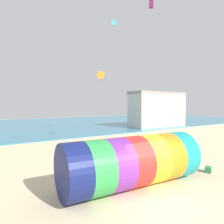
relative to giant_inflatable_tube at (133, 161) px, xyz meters
name	(u,v)px	position (x,y,z in m)	size (l,w,h in m)	color
ground_plane	(163,199)	(0.24, -1.96, -1.35)	(120.00, 120.00, 0.00)	beige
sea	(23,126)	(0.24, 35.80, -1.30)	(120.00, 40.00, 0.10)	teal
giant_inflatable_tube	(133,161)	(0.00, 0.00, 0.00)	(7.93, 3.21, 2.70)	navy
kite_handler	(185,157)	(4.61, 0.15, -0.48)	(0.38, 0.42, 1.70)	black
kite_orange_delta	(100,75)	(4.74, 11.93, 6.49)	(1.11, 1.20, 1.71)	orange
kite_cyan_diamond	(114,23)	(8.38, 14.51, 14.10)	(0.62, 0.54, 1.26)	#2DB2C6
kite_magenta_box	(151,1)	(10.92, 9.98, 15.69)	(0.77, 0.77, 1.56)	#D1339E
promenade_building	(158,109)	(22.14, 19.62, 2.07)	(12.09, 4.08, 6.83)	beige
beach_flag	(173,138)	(4.89, 1.35, 0.64)	(0.47, 0.36, 2.25)	silver
cooler_box	(208,170)	(5.53, -0.97, -1.17)	(0.52, 0.36, 0.36)	#268C4C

